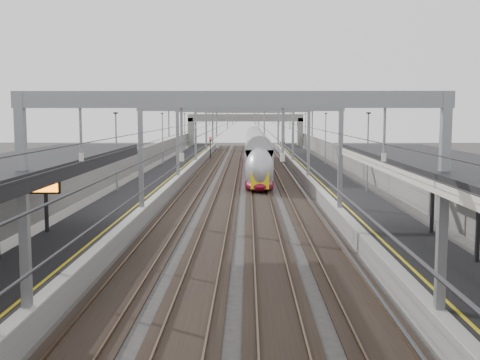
{
  "coord_description": "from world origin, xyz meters",
  "views": [
    {
      "loc": [
        0.47,
        -15.82,
        6.93
      ],
      "look_at": [
        0.0,
        20.01,
        2.98
      ],
      "focal_mm": 45.0,
      "sensor_mm": 36.0,
      "label": 1
    }
  ],
  "objects": [
    {
      "name": "platform_left",
      "position": [
        -8.0,
        45.0,
        0.5
      ],
      "size": [
        4.0,
        120.0,
        1.0
      ],
      "primitive_type": "cube",
      "color": "black",
      "rests_on": "ground"
    },
    {
      "name": "overbridge",
      "position": [
        0.0,
        100.0,
        5.31
      ],
      "size": [
        22.0,
        2.2,
        6.9
      ],
      "color": "slate",
      "rests_on": "ground"
    },
    {
      "name": "signal_red_far",
      "position": [
        5.4,
        67.19,
        2.42
      ],
      "size": [
        0.32,
        0.32,
        3.48
      ],
      "color": "black",
      "rests_on": "ground"
    },
    {
      "name": "overhead_line",
      "position": [
        0.0,
        51.62,
        6.14
      ],
      "size": [
        13.0,
        140.0,
        6.6
      ],
      "color": "gray",
      "rests_on": "platform_left"
    },
    {
      "name": "wall_left",
      "position": [
        -11.2,
        45.0,
        1.6
      ],
      "size": [
        0.3,
        120.0,
        3.2
      ],
      "primitive_type": "cube",
      "color": "slate",
      "rests_on": "ground"
    },
    {
      "name": "signal_red_near",
      "position": [
        3.2,
        65.76,
        2.42
      ],
      "size": [
        0.32,
        0.32,
        3.48
      ],
      "color": "black",
      "rests_on": "ground"
    },
    {
      "name": "tracks",
      "position": [
        0.0,
        45.0,
        0.05
      ],
      "size": [
        11.4,
        140.0,
        0.2
      ],
      "color": "black",
      "rests_on": "ground"
    },
    {
      "name": "wall_right",
      "position": [
        11.2,
        45.0,
        1.6
      ],
      "size": [
        0.3,
        120.0,
        3.2
      ],
      "primitive_type": "cube",
      "color": "slate",
      "rests_on": "ground"
    },
    {
      "name": "signal_green",
      "position": [
        -5.2,
        74.94,
        2.42
      ],
      "size": [
        0.32,
        0.32,
        3.48
      ],
      "color": "black",
      "rests_on": "ground"
    },
    {
      "name": "platform_right",
      "position": [
        8.0,
        45.0,
        0.5
      ],
      "size": [
        4.0,
        120.0,
        1.0
      ],
      "primitive_type": "cube",
      "color": "black",
      "rests_on": "ground"
    },
    {
      "name": "train",
      "position": [
        1.5,
        56.53,
        1.97
      ],
      "size": [
        2.52,
        45.87,
        3.99
      ],
      "color": "maroon",
      "rests_on": "ground"
    }
  ]
}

